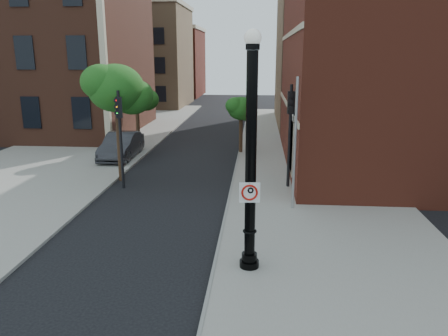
# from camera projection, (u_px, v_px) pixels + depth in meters

# --- Properties ---
(ground) EXTENTS (120.00, 120.00, 0.00)m
(ground) POSITION_uv_depth(u_px,v_px,m) (148.00, 268.00, 13.43)
(ground) COLOR black
(ground) RESTS_ON ground
(sidewalk_right) EXTENTS (8.00, 60.00, 0.12)m
(sidewalk_right) POSITION_uv_depth(u_px,v_px,m) (309.00, 180.00, 22.59)
(sidewalk_right) COLOR gray
(sidewalk_right) RESTS_ON ground
(sidewalk_left) EXTENTS (10.00, 50.00, 0.12)m
(sidewalk_left) POSITION_uv_depth(u_px,v_px,m) (87.00, 145.00, 31.48)
(sidewalk_left) COLOR gray
(sidewalk_left) RESTS_ON ground
(curb_edge) EXTENTS (0.10, 60.00, 0.14)m
(curb_edge) POSITION_uv_depth(u_px,v_px,m) (233.00, 179.00, 22.90)
(curb_edge) COLOR gray
(curb_edge) RESTS_ON ground
(victorian_building) EXTENTS (18.60, 14.60, 17.95)m
(victorian_building) POSITION_uv_depth(u_px,v_px,m) (24.00, 25.00, 35.61)
(victorian_building) COLOR brown
(victorian_building) RESTS_ON ground
(bg_building_tan_a) EXTENTS (12.00, 12.00, 12.00)m
(bg_building_tan_a) POSITION_uv_depth(u_px,v_px,m) (139.00, 58.00, 55.30)
(bg_building_tan_a) COLOR #9A7654
(bg_building_tan_a) RESTS_ON ground
(bg_building_red) EXTENTS (12.00, 12.00, 10.00)m
(bg_building_red) POSITION_uv_depth(u_px,v_px,m) (163.00, 64.00, 69.06)
(bg_building_red) COLOR maroon
(bg_building_red) RESTS_ON ground
(bg_building_tan_b) EXTENTS (22.00, 14.00, 14.00)m
(bg_building_tan_b) POSITION_uv_depth(u_px,v_px,m) (401.00, 48.00, 39.36)
(bg_building_tan_b) COLOR #9A7654
(bg_building_tan_b) RESTS_ON ground
(lamppost) EXTENTS (0.60, 0.60, 7.04)m
(lamppost) POSITION_uv_depth(u_px,v_px,m) (251.00, 167.00, 12.50)
(lamppost) COLOR black
(lamppost) RESTS_ON ground
(no_parking_sign) EXTENTS (0.60, 0.10, 0.60)m
(no_parking_sign) POSITION_uv_depth(u_px,v_px,m) (250.00, 192.00, 12.51)
(no_parking_sign) COLOR white
(no_parking_sign) RESTS_ON ground
(parked_car) EXTENTS (1.87, 5.05, 1.65)m
(parked_car) POSITION_uv_depth(u_px,v_px,m) (122.00, 146.00, 27.42)
(parked_car) COLOR #29292E
(parked_car) RESTS_ON ground
(traffic_signal_left) EXTENTS (0.38, 0.42, 4.76)m
(traffic_signal_left) POSITION_uv_depth(u_px,v_px,m) (120.00, 123.00, 20.70)
(traffic_signal_left) COLOR black
(traffic_signal_left) RESTS_ON ground
(traffic_signal_right) EXTENTS (0.34, 0.42, 5.05)m
(traffic_signal_right) POSITION_uv_depth(u_px,v_px,m) (290.00, 120.00, 20.56)
(traffic_signal_right) COLOR black
(traffic_signal_right) RESTS_ON ground
(utility_pole) EXTENTS (0.11, 0.11, 5.55)m
(utility_pole) POSITION_uv_depth(u_px,v_px,m) (295.00, 146.00, 17.73)
(utility_pole) COLOR #999999
(utility_pole) RESTS_ON ground
(street_tree_a) EXTENTS (3.30, 2.99, 5.95)m
(street_tree_a) POSITION_uv_depth(u_px,v_px,m) (117.00, 89.00, 21.67)
(street_tree_a) COLOR #342014
(street_tree_a) RESTS_ON ground
(street_tree_b) EXTENTS (2.66, 2.40, 4.79)m
(street_tree_b) POSITION_uv_depth(u_px,v_px,m) (137.00, 96.00, 28.61)
(street_tree_b) COLOR #342014
(street_tree_b) RESTS_ON ground
(street_tree_c) EXTENTS (2.08, 1.88, 3.75)m
(street_tree_c) POSITION_uv_depth(u_px,v_px,m) (241.00, 109.00, 28.28)
(street_tree_c) COLOR #342014
(street_tree_c) RESTS_ON ground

